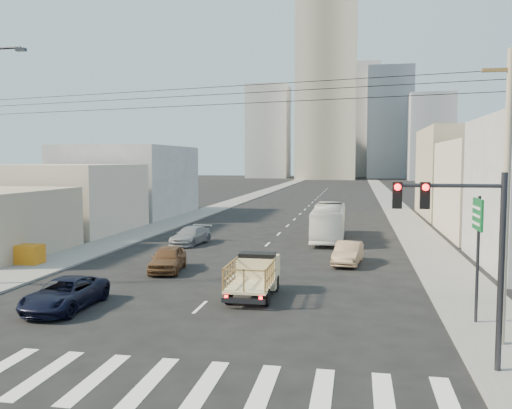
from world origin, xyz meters
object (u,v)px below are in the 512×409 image
(flatbed_pickup, at_px, (254,273))
(city_bus, at_px, (329,222))
(sedan_brown, at_px, (168,259))
(sedan_tan, at_px, (348,253))
(crate_stack, at_px, (27,254))
(sedan_grey, at_px, (191,236))
(navy_pickup, at_px, (65,294))
(green_sign, at_px, (478,229))
(traffic_signal, at_px, (465,237))
(utility_pole, at_px, (506,195))

(flatbed_pickup, distance_m, city_bus, 19.26)
(sedan_brown, bearing_deg, sedan_tan, 12.99)
(sedan_brown, xyz_separation_m, crate_stack, (-8.98, 0.04, -0.03))
(city_bus, xyz_separation_m, sedan_grey, (-10.18, -4.45, -0.77))
(navy_pickup, relative_size, sedan_brown, 1.11)
(sedan_grey, height_order, green_sign, green_sign)
(traffic_signal, xyz_separation_m, utility_pole, (1.73, 2.51, 1.11))
(green_sign, xyz_separation_m, utility_pole, (0.34, -2.50, 1.44))
(city_bus, height_order, sedan_tan, city_bus)
(green_sign, bearing_deg, city_bus, 107.07)
(green_sign, bearing_deg, flatbed_pickup, 162.95)
(city_bus, xyz_separation_m, utility_pole, (7.07, -24.42, 3.75))
(sedan_brown, height_order, sedan_tan, sedan_brown)
(city_bus, relative_size, sedan_tan, 2.47)
(navy_pickup, distance_m, city_bus, 24.88)
(green_sign, bearing_deg, navy_pickup, -177.14)
(traffic_signal, xyz_separation_m, crate_stack, (-22.77, 12.64, -3.39))
(city_bus, bearing_deg, sedan_tan, -81.15)
(sedan_brown, height_order, traffic_signal, traffic_signal)
(sedan_brown, distance_m, sedan_tan, 10.91)
(navy_pickup, bearing_deg, green_sign, 2.83)
(navy_pickup, distance_m, traffic_signal, 16.29)
(flatbed_pickup, height_order, green_sign, green_sign)
(utility_pole, xyz_separation_m, crate_stack, (-24.50, 10.14, -4.50))
(utility_pole, relative_size, crate_stack, 5.56)
(utility_pole, bearing_deg, sedan_brown, 146.96)
(traffic_signal, bearing_deg, sedan_tan, 102.35)
(green_sign, relative_size, utility_pole, 0.50)
(flatbed_pickup, height_order, utility_pole, utility_pole)
(flatbed_pickup, relative_size, sedan_tan, 1.06)
(sedan_tan, height_order, utility_pole, utility_pole)
(flatbed_pickup, xyz_separation_m, sedan_brown, (-5.96, 4.77, -0.37))
(crate_stack, bearing_deg, utility_pole, -22.48)
(sedan_grey, xyz_separation_m, crate_stack, (-7.25, -9.84, 0.02))
(green_sign, height_order, crate_stack, green_sign)
(sedan_grey, distance_m, utility_pole, 26.78)
(city_bus, bearing_deg, traffic_signal, -79.31)
(crate_stack, bearing_deg, sedan_grey, 53.61)
(city_bus, relative_size, sedan_grey, 2.24)
(flatbed_pickup, height_order, navy_pickup, flatbed_pickup)
(traffic_signal, height_order, green_sign, traffic_signal)
(flatbed_pickup, xyz_separation_m, sedan_grey, (-7.69, 14.65, -0.43))
(utility_pole, height_order, crate_stack, utility_pole)
(traffic_signal, height_order, utility_pole, utility_pole)
(sedan_grey, bearing_deg, sedan_brown, -71.90)
(traffic_signal, bearing_deg, sedan_grey, 124.62)
(green_sign, xyz_separation_m, crate_stack, (-24.16, 7.64, -3.05))
(sedan_brown, height_order, sedan_grey, sedan_brown)
(utility_pole, bearing_deg, traffic_signal, -124.61)
(city_bus, bearing_deg, crate_stack, -141.19)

